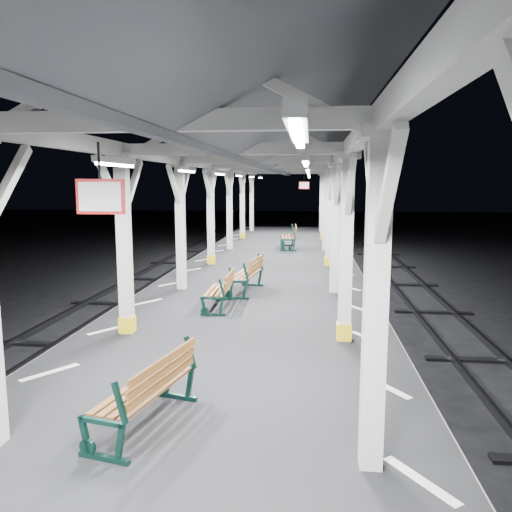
% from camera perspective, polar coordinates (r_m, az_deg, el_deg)
% --- Properties ---
extents(ground, '(120.00, 120.00, 0.00)m').
position_cam_1_polar(ground, '(7.84, -4.96, -20.66)').
color(ground, black).
rests_on(ground, ground).
extents(platform, '(6.00, 50.00, 1.00)m').
position_cam_1_polar(platform, '(7.61, -5.01, -17.37)').
color(platform, black).
rests_on(platform, ground).
extents(hazard_stripes_left, '(1.00, 48.00, 0.01)m').
position_cam_1_polar(hazard_stripes_left, '(8.22, -22.47, -12.19)').
color(hazard_stripes_left, silver).
rests_on(hazard_stripes_left, platform).
extents(hazard_stripes_right, '(1.00, 48.00, 0.01)m').
position_cam_1_polar(hazard_stripes_right, '(7.36, 14.63, -14.26)').
color(hazard_stripes_right, silver).
rests_on(hazard_stripes_right, platform).
extents(canopy, '(5.40, 49.00, 4.65)m').
position_cam_1_polar(canopy, '(6.88, -5.49, 14.65)').
color(canopy, silver).
rests_on(canopy, platform).
extents(bench_near, '(0.93, 1.71, 0.88)m').
position_cam_1_polar(bench_near, '(6.03, -11.94, -14.61)').
color(bench_near, black).
rests_on(bench_near, platform).
extents(bench_mid, '(0.59, 1.51, 0.81)m').
position_cam_1_polar(bench_mid, '(11.26, -3.89, -3.77)').
color(bench_mid, black).
rests_on(bench_mid, platform).
extents(bench_far, '(0.83, 1.75, 0.91)m').
position_cam_1_polar(bench_far, '(12.78, -0.82, -2.04)').
color(bench_far, black).
rests_on(bench_far, platform).
extents(bench_extra, '(0.80, 1.89, 1.00)m').
position_cam_1_polar(bench_extra, '(21.30, 3.96, 2.27)').
color(bench_extra, black).
rests_on(bench_extra, platform).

